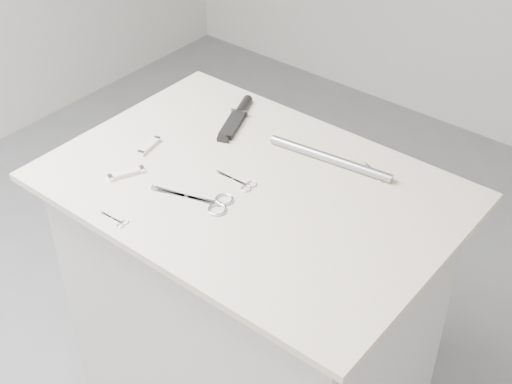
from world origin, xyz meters
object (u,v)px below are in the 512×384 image
Objects in this scene: embroidery_scissors_a at (242,183)px; pocket_knife_a at (126,173)px; tiny_scissors at (117,221)px; sheathed_knife at (238,116)px; pocket_knife_b at (149,146)px; embroidery_scissors_b at (379,175)px; large_shears at (208,202)px; plinth at (252,315)px; metal_rail at (330,158)px.

embroidery_scissors_a is 0.29m from pocket_knife_a.
pocket_knife_a reaches higher than tiny_scissors.
sheathed_knife is 0.27m from pocket_knife_b.
embroidery_scissors_a is at bearing 63.13° from tiny_scissors.
large_shears is at bearing -106.73° from embroidery_scissors_b.
tiny_scissors is 0.37× the size of sheathed_knife.
embroidery_scissors_b is (0.23, 0.23, 0.47)m from plinth.
large_shears is 0.11m from embroidery_scissors_a.
pocket_knife_b is at bearing -133.09° from embroidery_scissors_b.
tiny_scissors is at bearing -115.63° from embroidery_scissors_a.
plinth is 2.63× the size of metal_rail.
metal_rail is (0.13, 0.32, 0.01)m from large_shears.
pocket_knife_a is (-0.27, -0.17, 0.48)m from plinth.
pocket_knife_a is 0.27× the size of metal_rail.
sheathed_knife is 0.61× the size of metal_rail.
sheathed_knife reaches higher than plinth.
tiny_scissors is 0.88× the size of pocket_knife_b.
large_shears is (-0.03, -0.12, 0.47)m from plinth.
tiny_scissors is (-0.15, -0.31, 0.47)m from plinth.
sheathed_knife is 0.38m from pocket_knife_a.
metal_rail is (0.41, 0.24, 0.01)m from pocket_knife_b.
large_shears is 0.24m from pocket_knife_a.
large_shears is 2.34× the size of embroidery_scissors_b.
pocket_knife_b is 0.26× the size of metal_rail.
sheathed_knife is (-0.20, 0.23, 0.01)m from embroidery_scissors_a.
tiny_scissors is 0.56m from metal_rail.
tiny_scissors reaches higher than plinth.
pocket_knife_a is (-0.04, -0.38, -0.00)m from sheathed_knife.
pocket_knife_a reaches higher than embroidery_scissors_a.
large_shears is 0.38m from sheathed_knife.
pocket_knife_a is (-0.25, -0.15, 0.00)m from embroidery_scissors_a.
embroidery_scissors_a and tiny_scissors have the same top height.
sheathed_knife reaches higher than large_shears.
tiny_scissors is 0.84× the size of pocket_knife_a.
plinth is 7.88× the size of embroidery_scissors_a.
large_shears is 2.61× the size of tiny_scissors.
embroidery_scissors_b is (0.25, 0.24, -0.00)m from embroidery_scissors_a.
plinth is 0.57m from pocket_knife_a.
sheathed_knife reaches higher than tiny_scissors.
plinth is 0.58m from tiny_scissors.
metal_rail is at bearing -70.37° from pocket_knife_b.
embroidery_scissors_b is 0.42× the size of sheathed_knife.
metal_rail reaches higher than sheathed_knife.
embroidery_scissors_b is at bearing 35.75° from large_shears.
plinth is at bearing -93.00° from pocket_knife_b.
sheathed_knife is at bearing 130.52° from embroidery_scissors_a.
plinth is 0.57m from sheathed_knife.
pocket_knife_b is at bearing -171.60° from plinth.
metal_rail reaches higher than tiny_scissors.
sheathed_knife reaches higher than embroidery_scissors_b.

